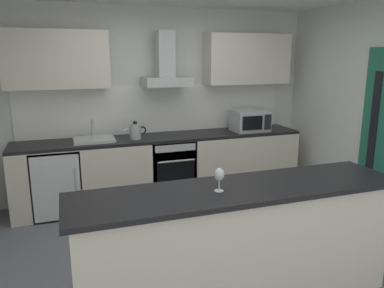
{
  "coord_description": "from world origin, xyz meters",
  "views": [
    {
      "loc": [
        -1.26,
        -3.17,
        1.94
      ],
      "look_at": [
        -0.01,
        0.44,
        1.05
      ],
      "focal_mm": 35.06,
      "sensor_mm": 36.0,
      "label": 1
    }
  ],
  "objects_px": {
    "microwave": "(250,121)",
    "sink": "(94,139)",
    "oven": "(170,167)",
    "range_hood": "(166,69)",
    "refrigerator": "(57,181)",
    "wine_glass": "(219,175)",
    "kettle": "(135,131)"
  },
  "relations": [
    {
      "from": "sink",
      "to": "range_hood",
      "type": "height_order",
      "value": "range_hood"
    },
    {
      "from": "range_hood",
      "to": "wine_glass",
      "type": "bearing_deg",
      "value": -96.49
    },
    {
      "from": "microwave",
      "to": "kettle",
      "type": "bearing_deg",
      "value": -179.8
    },
    {
      "from": "kettle",
      "to": "range_hood",
      "type": "height_order",
      "value": "range_hood"
    },
    {
      "from": "wine_glass",
      "to": "kettle",
      "type": "bearing_deg",
      "value": 94.5
    },
    {
      "from": "microwave",
      "to": "kettle",
      "type": "height_order",
      "value": "microwave"
    },
    {
      "from": "sink",
      "to": "wine_glass",
      "type": "relative_size",
      "value": 2.81
    },
    {
      "from": "oven",
      "to": "sink",
      "type": "height_order",
      "value": "sink"
    },
    {
      "from": "sink",
      "to": "range_hood",
      "type": "bearing_deg",
      "value": 6.84
    },
    {
      "from": "sink",
      "to": "wine_glass",
      "type": "height_order",
      "value": "sink"
    },
    {
      "from": "refrigerator",
      "to": "wine_glass",
      "type": "bearing_deg",
      "value": -63.22
    },
    {
      "from": "range_hood",
      "to": "wine_glass",
      "type": "xyz_separation_m",
      "value": [
        -0.28,
        -2.49,
        -0.69
      ]
    },
    {
      "from": "refrigerator",
      "to": "sink",
      "type": "height_order",
      "value": "sink"
    },
    {
      "from": "refrigerator",
      "to": "oven",
      "type": "bearing_deg",
      "value": 0.11
    },
    {
      "from": "microwave",
      "to": "range_hood",
      "type": "height_order",
      "value": "range_hood"
    },
    {
      "from": "microwave",
      "to": "sink",
      "type": "distance_m",
      "value": 2.19
    },
    {
      "from": "sink",
      "to": "wine_glass",
      "type": "distance_m",
      "value": 2.48
    },
    {
      "from": "microwave",
      "to": "kettle",
      "type": "xyz_separation_m",
      "value": [
        -1.66,
        -0.01,
        -0.04
      ]
    },
    {
      "from": "oven",
      "to": "range_hood",
      "type": "relative_size",
      "value": 1.11
    },
    {
      "from": "microwave",
      "to": "wine_glass",
      "type": "bearing_deg",
      "value": -122.4
    },
    {
      "from": "kettle",
      "to": "oven",
      "type": "bearing_deg",
      "value": 4.14
    },
    {
      "from": "oven",
      "to": "microwave",
      "type": "relative_size",
      "value": 1.6
    },
    {
      "from": "refrigerator",
      "to": "range_hood",
      "type": "bearing_deg",
      "value": 5.14
    },
    {
      "from": "microwave",
      "to": "range_hood",
      "type": "distance_m",
      "value": 1.41
    },
    {
      "from": "oven",
      "to": "microwave",
      "type": "xyz_separation_m",
      "value": [
        1.2,
        -0.03,
        0.59
      ]
    },
    {
      "from": "oven",
      "to": "wine_glass",
      "type": "height_order",
      "value": "wine_glass"
    },
    {
      "from": "oven",
      "to": "refrigerator",
      "type": "bearing_deg",
      "value": -179.89
    },
    {
      "from": "refrigerator",
      "to": "sink",
      "type": "relative_size",
      "value": 1.7
    },
    {
      "from": "refrigerator",
      "to": "range_hood",
      "type": "distance_m",
      "value": 2.01
    },
    {
      "from": "wine_glass",
      "to": "oven",
      "type": "bearing_deg",
      "value": 83.16
    },
    {
      "from": "range_hood",
      "to": "wine_glass",
      "type": "height_order",
      "value": "range_hood"
    },
    {
      "from": "oven",
      "to": "range_hood",
      "type": "bearing_deg",
      "value": 90.0
    }
  ]
}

